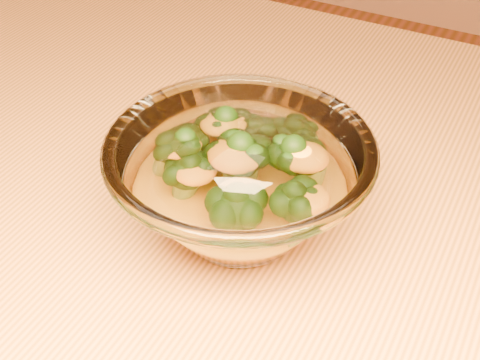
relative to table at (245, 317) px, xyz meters
name	(u,v)px	position (x,y,z in m)	size (l,w,h in m)	color
table	(245,317)	(0.00, 0.00, 0.00)	(1.20, 0.80, 0.75)	#BD7338
glass_bowl	(240,184)	(-0.01, 0.00, 0.14)	(0.20, 0.20, 0.09)	white
cheese_sauce	(240,203)	(-0.01, 0.00, 0.13)	(0.11, 0.11, 0.03)	orange
broccoli_heap	(242,166)	(-0.01, 0.01, 0.16)	(0.14, 0.13, 0.06)	black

